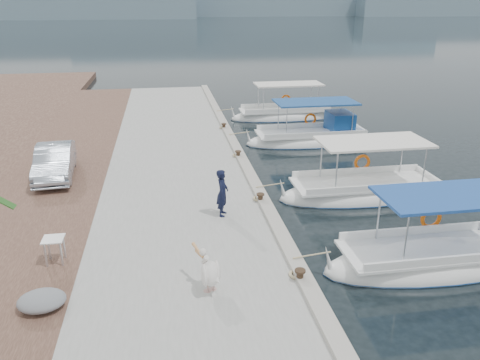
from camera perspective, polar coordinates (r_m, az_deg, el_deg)
name	(u,v)px	position (r m, az deg, el deg)	size (l,w,h in m)	color
ground	(280,234)	(15.51, 4.86, -6.54)	(400.00, 400.00, 0.00)	black
concrete_quay	(181,178)	(19.57, -7.22, 0.24)	(6.00, 40.00, 0.50)	#989893
quay_curb	(247,167)	(19.72, 0.83, 1.55)	(0.44, 40.00, 0.12)	#A39D90
cobblestone_strip	(55,185)	(20.08, -21.62, -0.60)	(4.00, 40.00, 0.50)	#51342A
fishing_caique_b	(436,262)	(14.82, 22.78, -9.16)	(6.80, 2.19, 2.83)	white
fishing_caique_c	(364,193)	(18.89, 14.88, -1.53)	(6.84, 2.33, 2.83)	white
fishing_caique_d	(312,139)	(25.39, 8.80, 4.95)	(7.02, 2.37, 2.83)	white
fishing_caique_e	(285,116)	(30.48, 5.48, 7.72)	(7.03, 2.09, 2.83)	white
mooring_bollards	(260,197)	(16.45, 2.50, -2.11)	(0.28, 20.28, 0.33)	black
pelican	(210,272)	(11.58, -3.70, -11.13)	(0.74, 1.29, 1.01)	tan
fisherman	(222,193)	(15.27, -2.16, -1.56)	(0.58, 0.38, 1.59)	black
parked_car	(55,162)	(20.06, -21.66, 2.09)	(1.35, 3.88, 1.28)	#A7B1BE
tarp_bundle	(42,301)	(12.05, -23.03, -13.39)	(1.10, 0.90, 0.40)	slate
folding_table	(54,245)	(13.63, -21.73, -7.41)	(0.55, 0.55, 0.73)	silver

